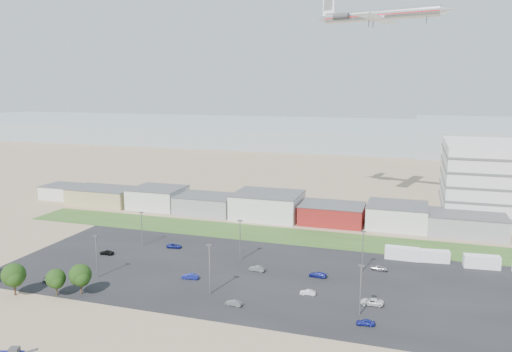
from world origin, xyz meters
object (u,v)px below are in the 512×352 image
at_px(parked_car_1, 308,292).
at_px(parked_car_4, 190,276).
at_px(parked_car_2, 365,322).
at_px(parked_car_7, 257,269).
at_px(box_trailer_a, 402,253).
at_px(parked_car_12, 318,275).
at_px(parked_car_10, 51,280).
at_px(parked_car_0, 372,302).
at_px(airliner, 381,15).
at_px(parked_car_8, 380,268).
at_px(parked_car_5, 107,252).
at_px(parked_car_13, 234,303).
at_px(parked_car_9, 174,246).

xyz_separation_m(parked_car_1, parked_car_4, (-27.49, 0.41, 0.10)).
xyz_separation_m(parked_car_2, parked_car_7, (-27.40, 19.86, 0.06)).
xyz_separation_m(box_trailer_a, parked_car_4, (-45.76, -28.66, -0.94)).
relative_size(parked_car_4, parked_car_12, 0.94).
xyz_separation_m(parked_car_7, parked_car_10, (-41.93, -20.89, -0.06)).
distance_m(parked_car_1, parked_car_12, 10.49).
bearing_deg(parked_car_10, box_trailer_a, -63.27).
relative_size(parked_car_10, parked_car_12, 0.96).
relative_size(parked_car_0, parked_car_7, 1.19).
xyz_separation_m(box_trailer_a, parked_car_12, (-18.15, -18.59, -0.98)).
height_order(parked_car_1, parked_car_10, parked_car_10).
xyz_separation_m(airliner, parked_car_12, (-6.74, -65.55, -65.91)).
bearing_deg(parked_car_8, parked_car_1, 147.21).
xyz_separation_m(parked_car_5, parked_car_8, (68.97, 10.15, 0.03)).
bearing_deg(parked_car_2, parked_car_13, -97.15).
relative_size(parked_car_1, parked_car_7, 0.83).
distance_m(parked_car_0, parked_car_7, 29.67).
bearing_deg(parked_car_9, parked_car_5, 119.08).
bearing_deg(parked_car_9, parked_car_1, -122.22).
bearing_deg(parked_car_0, parked_car_10, -81.53).
bearing_deg(parked_car_9, parked_car_0, -117.40).
distance_m(parked_car_0, parked_car_5, 69.54).
bearing_deg(parked_car_4, airliner, 148.47).
bearing_deg(parked_car_12, parked_car_13, -28.48).
bearing_deg(parked_car_12, parked_car_2, 36.68).
bearing_deg(parked_car_7, parked_car_1, 60.45).
relative_size(airliner, parked_car_4, 11.82).
height_order(box_trailer_a, parked_car_7, box_trailer_a).
height_order(parked_car_9, parked_car_12, parked_car_12).
relative_size(parked_car_4, parked_car_7, 1.00).
distance_m(box_trailer_a, parked_car_4, 54.01).
xyz_separation_m(parked_car_5, parked_car_10, (-0.80, -20.10, -0.05)).
relative_size(box_trailer_a, parked_car_10, 2.10).
bearing_deg(parked_car_7, parked_car_5, -84.41).
bearing_deg(parked_car_0, parked_car_1, -93.63).
distance_m(parked_car_8, parked_car_9, 54.66).
bearing_deg(parked_car_1, parked_car_0, 78.75).
bearing_deg(parked_car_13, parked_car_9, -128.79).
height_order(parked_car_4, parked_car_10, parked_car_4).
height_order(parked_car_2, parked_car_10, parked_car_2).
bearing_deg(airliner, parked_car_1, -81.31).
xyz_separation_m(parked_car_7, parked_car_12, (14.53, 0.75, -0.04)).
bearing_deg(parked_car_13, parked_car_10, -80.92).
height_order(airliner, parked_car_10, airliner).
relative_size(parked_car_12, parked_car_13, 1.19).
bearing_deg(parked_car_7, parked_car_9, -105.30).
relative_size(box_trailer_a, parked_car_4, 2.16).
bearing_deg(parked_car_4, parked_car_7, 118.40).
bearing_deg(parked_car_1, box_trailer_a, 140.29).
relative_size(parked_car_4, parked_car_9, 0.96).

